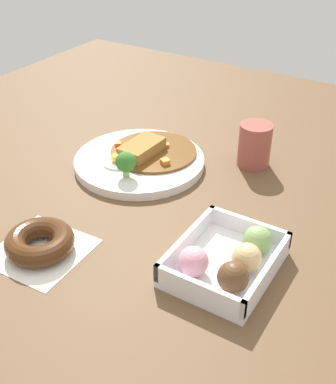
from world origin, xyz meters
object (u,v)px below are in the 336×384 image
donut_box (228,261)px  coffee_mug (255,145)px  chocolate_ring_donut (40,242)px  curry_plate (140,159)px

donut_box → coffee_mug: coffee_mug is taller
chocolate_ring_donut → coffee_mug: (0.44, -0.18, 0.03)m
donut_box → coffee_mug: (0.33, 0.10, 0.02)m
donut_box → coffee_mug: bearing=17.1°
coffee_mug → curry_plate: bearing=122.8°
curry_plate → chocolate_ring_donut: (-0.31, -0.02, 0.00)m
coffee_mug → chocolate_ring_donut: bearing=158.0°
chocolate_ring_donut → coffee_mug: 0.48m
curry_plate → donut_box: 0.36m
donut_box → coffee_mug: 0.34m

